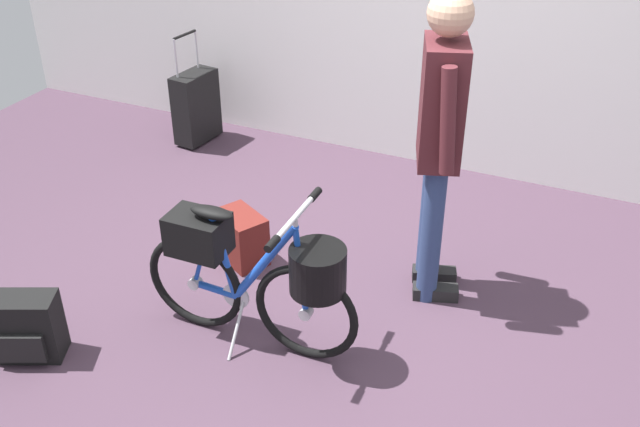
{
  "coord_description": "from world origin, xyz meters",
  "views": [
    {
      "loc": [
        1.15,
        -2.57,
        2.43
      ],
      "look_at": [
        -0.13,
        0.25,
        0.55
      ],
      "focal_mm": 41.09,
      "sensor_mm": 36.0,
      "label": 1
    }
  ],
  "objects_px": {
    "folding_bike_foreground": "(256,273)",
    "backpack_on_floor": "(24,328)",
    "visitor_near_wall": "(440,135)",
    "rolling_suitcase": "(196,106)",
    "handbag_on_floor": "(242,237)"
  },
  "relations": [
    {
      "from": "visitor_near_wall",
      "to": "rolling_suitcase",
      "type": "xyz_separation_m",
      "value": [
        -2.14,
        1.08,
        -0.64
      ]
    },
    {
      "from": "handbag_on_floor",
      "to": "visitor_near_wall",
      "type": "bearing_deg",
      "value": 9.08
    },
    {
      "from": "visitor_near_wall",
      "to": "handbag_on_floor",
      "type": "height_order",
      "value": "visitor_near_wall"
    },
    {
      "from": "folding_bike_foreground",
      "to": "rolling_suitcase",
      "type": "distance_m",
      "value": 2.39
    },
    {
      "from": "rolling_suitcase",
      "to": "visitor_near_wall",
      "type": "bearing_deg",
      "value": -26.73
    },
    {
      "from": "visitor_near_wall",
      "to": "rolling_suitcase",
      "type": "height_order",
      "value": "visitor_near_wall"
    },
    {
      "from": "rolling_suitcase",
      "to": "handbag_on_floor",
      "type": "distance_m",
      "value": 1.66
    },
    {
      "from": "folding_bike_foreground",
      "to": "visitor_near_wall",
      "type": "distance_m",
      "value": 1.1
    },
    {
      "from": "visitor_near_wall",
      "to": "backpack_on_floor",
      "type": "xyz_separation_m",
      "value": [
        -1.59,
        -1.3,
        -0.75
      ]
    },
    {
      "from": "backpack_on_floor",
      "to": "rolling_suitcase",
      "type": "bearing_deg",
      "value": 102.96
    },
    {
      "from": "rolling_suitcase",
      "to": "handbag_on_floor",
      "type": "relative_size",
      "value": 2.34
    },
    {
      "from": "visitor_near_wall",
      "to": "handbag_on_floor",
      "type": "relative_size",
      "value": 4.56
    },
    {
      "from": "folding_bike_foreground",
      "to": "handbag_on_floor",
      "type": "bearing_deg",
      "value": 125.83
    },
    {
      "from": "folding_bike_foreground",
      "to": "backpack_on_floor",
      "type": "bearing_deg",
      "value": -150.87
    },
    {
      "from": "folding_bike_foreground",
      "to": "handbag_on_floor",
      "type": "xyz_separation_m",
      "value": [
        -0.43,
        0.59,
        -0.27
      ]
    }
  ]
}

